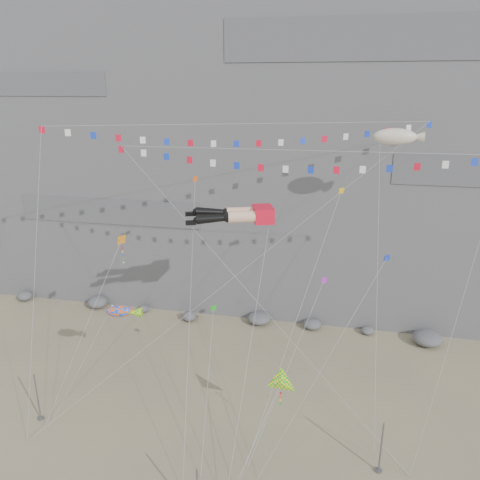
# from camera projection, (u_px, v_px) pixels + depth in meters

# --- Properties ---
(ground) EXTENTS (120.00, 120.00, 0.00)m
(ground) POSITION_uv_depth(u_px,v_px,m) (224.00, 423.00, 37.62)
(ground) COLOR gray
(ground) RESTS_ON ground
(cliff) EXTENTS (80.00, 28.00, 50.00)m
(cliff) POSITION_uv_depth(u_px,v_px,m) (281.00, 93.00, 59.58)
(cliff) COLOR slate
(cliff) RESTS_ON ground
(talus_boulders) EXTENTS (60.00, 3.00, 1.20)m
(talus_boulders) POSITION_uv_depth(u_px,v_px,m) (259.00, 319.00, 53.25)
(talus_boulders) COLOR #595A5E
(talus_boulders) RESTS_ON ground
(anchor_pole_left) EXTENTS (0.12, 0.12, 4.23)m
(anchor_pole_left) POSITION_uv_depth(u_px,v_px,m) (37.00, 397.00, 37.38)
(anchor_pole_left) COLOR slate
(anchor_pole_left) RESTS_ON ground
(anchor_pole_right) EXTENTS (0.12, 0.12, 4.07)m
(anchor_pole_right) POSITION_uv_depth(u_px,v_px,m) (381.00, 448.00, 32.23)
(anchor_pole_right) COLOR slate
(anchor_pole_right) RESTS_ON ground
(legs_kite) EXTENTS (7.14, 14.24, 20.60)m
(legs_kite) POSITION_uv_depth(u_px,v_px,m) (239.00, 215.00, 36.98)
(legs_kite) COLOR red
(legs_kite) RESTS_ON ground
(flag_banner_upper) EXTENTS (31.29, 21.06, 30.65)m
(flag_banner_upper) POSITION_uv_depth(u_px,v_px,m) (247.00, 124.00, 39.70)
(flag_banner_upper) COLOR red
(flag_banner_upper) RESTS_ON ground
(flag_banner_lower) EXTENTS (28.91, 8.78, 24.54)m
(flag_banner_lower) POSITION_uv_depth(u_px,v_px,m) (299.00, 151.00, 35.46)
(flag_banner_lower) COLOR red
(flag_banner_lower) RESTS_ON ground
(harlequin_kite) EXTENTS (5.66, 7.18, 16.12)m
(harlequin_kite) POSITION_uv_depth(u_px,v_px,m) (121.00, 241.00, 37.41)
(harlequin_kite) COLOR red
(harlequin_kite) RESTS_ON ground
(fish_windsock) EXTENTS (6.85, 4.58, 10.71)m
(fish_windsock) POSITION_uv_depth(u_px,v_px,m) (120.00, 311.00, 37.01)
(fish_windsock) COLOR #E7560B
(fish_windsock) RESTS_ON ground
(delta_kite) EXTENTS (4.07, 7.16, 9.21)m
(delta_kite) POSITION_uv_depth(u_px,v_px,m) (281.00, 383.00, 33.39)
(delta_kite) COLOR #F9E90C
(delta_kite) RESTS_ON ground
(blimp_windsock) EXTENTS (4.38, 13.11, 24.96)m
(blimp_windsock) POSITION_uv_depth(u_px,v_px,m) (395.00, 137.00, 39.11)
(blimp_windsock) COLOR beige
(blimp_windsock) RESTS_ON ground
(small_kite_a) EXTENTS (3.76, 15.78, 23.85)m
(small_kite_a) POSITION_uv_depth(u_px,v_px,m) (195.00, 187.00, 40.08)
(small_kite_a) COLOR #FF5215
(small_kite_a) RESTS_ON ground
(small_kite_b) EXTENTS (5.09, 9.58, 14.94)m
(small_kite_b) POSITION_uv_depth(u_px,v_px,m) (323.00, 284.00, 36.93)
(small_kite_b) COLOR purple
(small_kite_b) RESTS_ON ground
(small_kite_c) EXTENTS (1.81, 9.21, 12.26)m
(small_kite_c) POSITION_uv_depth(u_px,v_px,m) (213.00, 311.00, 37.66)
(small_kite_c) COLOR green
(small_kite_c) RESTS_ON ground
(small_kite_d) EXTENTS (6.33, 15.45, 23.70)m
(small_kite_d) POSITION_uv_depth(u_px,v_px,m) (339.00, 197.00, 38.02)
(small_kite_d) COLOR yellow
(small_kite_d) RESTS_ON ground
(small_kite_e) EXTENTS (8.45, 7.75, 17.72)m
(small_kite_e) POSITION_uv_depth(u_px,v_px,m) (384.00, 263.00, 32.95)
(small_kite_e) COLOR #1636C6
(small_kite_e) RESTS_ON ground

